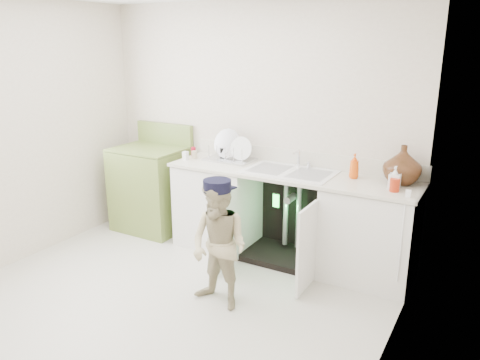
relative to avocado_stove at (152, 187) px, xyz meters
name	(u,v)px	position (x,y,z in m)	size (l,w,h in m)	color
ground	(169,298)	(1.15, -1.18, -0.49)	(3.50, 3.50, 0.00)	beige
room_shell	(162,155)	(1.15, -1.18, 0.76)	(6.00, 5.50, 1.26)	beige
counter_run	(292,214)	(1.73, 0.03, -0.01)	(2.44, 1.02, 1.24)	white
avocado_stove	(152,187)	(0.00, 0.00, 0.00)	(0.77, 0.65, 1.19)	olive
repair_worker	(219,245)	(1.58, -1.05, 0.05)	(0.56, 0.96, 1.07)	beige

